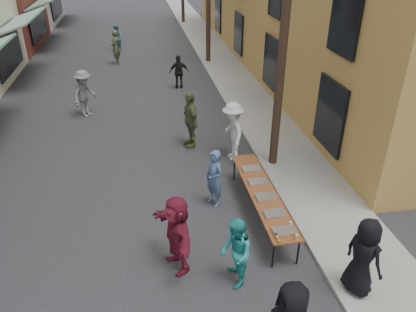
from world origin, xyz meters
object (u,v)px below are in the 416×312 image
object	(u,v)px
catering_tray_sausage	(284,231)
guest_front_c	(235,253)
serving_table	(262,193)
utility_pole_near	(285,21)
server	(363,257)

from	to	relation	value
catering_tray_sausage	guest_front_c	xyz separation A→B (m)	(-1.23, -0.52, 0.02)
serving_table	guest_front_c	bearing A→B (deg)	-119.54
utility_pole_near	catering_tray_sausage	distance (m)	5.71
server	guest_front_c	bearing A→B (deg)	53.64
catering_tray_sausage	server	distance (m)	1.72
serving_table	server	distance (m)	3.12
serving_table	guest_front_c	size ratio (longest dim) A/B	2.46
utility_pole_near	guest_front_c	bearing A→B (deg)	-116.78
catering_tray_sausage	utility_pole_near	bearing A→B (deg)	74.70
guest_front_c	serving_table	bearing A→B (deg)	153.12
catering_tray_sausage	server	xyz separation A→B (m)	(1.19, -1.22, 0.19)
catering_tray_sausage	serving_table	bearing A→B (deg)	90.00
utility_pole_near	serving_table	bearing A→B (deg)	-114.31
utility_pole_near	server	bearing A→B (deg)	-89.47
utility_pole_near	catering_tray_sausage	bearing A→B (deg)	-105.30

